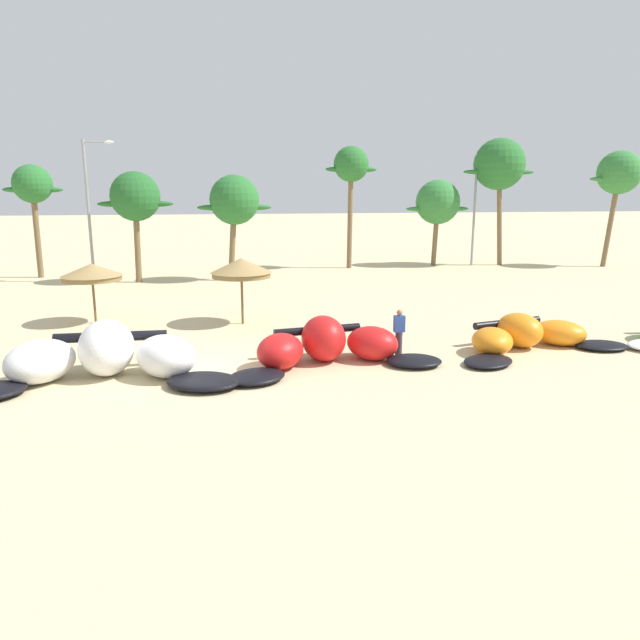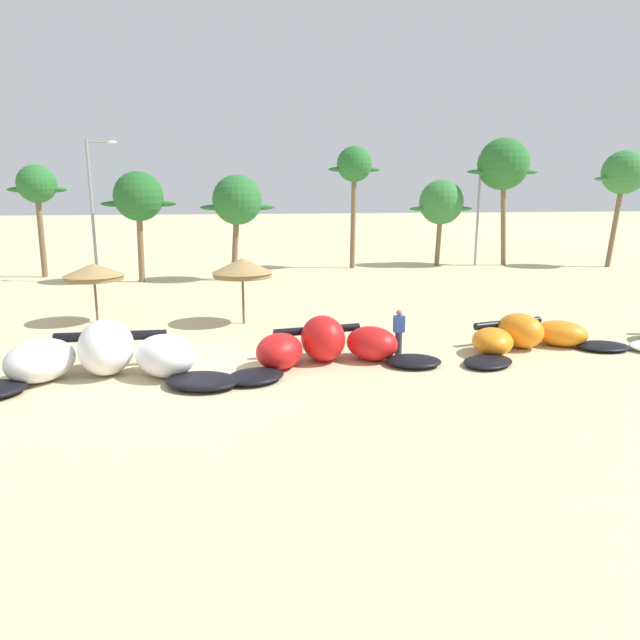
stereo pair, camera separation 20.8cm
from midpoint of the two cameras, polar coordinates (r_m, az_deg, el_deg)
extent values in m
plane|color=beige|center=(18.96, -12.76, -4.78)|extent=(260.00, 260.00, 0.00)
ellipsoid|color=white|center=(19.10, -25.89, -3.65)|extent=(2.60, 2.71, 1.27)
ellipsoid|color=white|center=(19.01, -20.39, -2.54)|extent=(1.70, 2.22, 1.71)
ellipsoid|color=white|center=(18.35, -15.10, -3.42)|extent=(2.55, 2.71, 1.27)
ellipsoid|color=black|center=(17.25, -11.62, -5.87)|extent=(2.62, 2.32, 0.34)
cylinder|color=black|center=(19.70, -20.00, -1.54)|extent=(3.45, 0.43, 0.31)
cube|color=black|center=(18.81, -20.52, -2.71)|extent=(1.28, 0.82, 0.04)
ellipsoid|color=black|center=(17.50, -6.56, -5.49)|extent=(2.26, 2.11, 0.30)
ellipsoid|color=red|center=(18.58, -4.22, -3.05)|extent=(2.10, 2.26, 1.12)
ellipsoid|color=red|center=(19.33, 0.04, -1.80)|extent=(1.67, 1.98, 1.51)
ellipsoid|color=red|center=(19.57, 4.82, -2.27)|extent=(2.28, 2.30, 1.12)
ellipsoid|color=black|center=(19.18, 8.82, -3.95)|extent=(2.07, 1.79, 0.30)
cylinder|color=black|center=(19.88, -0.54, -0.99)|extent=(3.05, 0.68, 0.28)
cube|color=black|center=(19.17, 0.21, -1.93)|extent=(1.18, 0.79, 0.04)
ellipsoid|color=black|center=(19.75, 15.78, -3.88)|extent=(2.32, 2.18, 0.25)
ellipsoid|color=orange|center=(21.03, 16.17, -1.98)|extent=(2.00, 2.26, 0.91)
ellipsoid|color=orange|center=(22.26, 18.62, -0.94)|extent=(1.76, 2.13, 1.23)
ellipsoid|color=orange|center=(23.07, 22.07, -1.16)|extent=(2.32, 2.29, 0.91)
ellipsoid|color=black|center=(23.18, 25.49, -2.25)|extent=(2.03, 1.62, 0.25)
cylinder|color=black|center=(22.71, 17.55, -0.26)|extent=(2.93, 0.90, 0.27)
cube|color=black|center=(22.13, 18.94, -1.04)|extent=(1.19, 0.89, 0.04)
cylinder|color=brown|center=(26.63, -21.37, 1.86)|extent=(0.10, 0.10, 2.04)
cone|color=#9E7F4C|center=(26.44, -21.59, 4.58)|extent=(2.53, 2.53, 0.52)
cylinder|color=olive|center=(26.49, -21.53, 3.81)|extent=(2.40, 2.40, 0.20)
cylinder|color=brown|center=(24.92, -7.84, 2.11)|extent=(0.10, 0.10, 2.19)
cone|color=#9E7F4C|center=(24.71, -7.93, 5.30)|extent=(2.57, 2.57, 0.60)
cylinder|color=olive|center=(24.76, -7.90, 4.37)|extent=(2.44, 2.44, 0.20)
cylinder|color=#383842|center=(20.11, 7.38, -2.32)|extent=(0.24, 0.24, 0.85)
cube|color=#2D51A8|center=(19.94, 7.44, -0.37)|extent=(0.36, 0.22, 0.56)
sphere|color=#9E7051|center=(19.86, 7.47, 0.73)|extent=(0.20, 0.20, 0.20)
cylinder|color=brown|center=(42.27, -26.01, 7.77)|extent=(0.40, 0.36, 5.98)
sphere|color=#286B2D|center=(42.19, -26.37, 11.81)|extent=(2.42, 2.42, 2.42)
ellipsoid|color=#286B2D|center=(42.45, -27.61, 11.19)|extent=(1.70, 0.50, 0.36)
ellipsoid|color=#286B2D|center=(41.95, -25.03, 11.44)|extent=(1.70, 0.50, 0.36)
cylinder|color=brown|center=(37.78, -17.55, 7.46)|extent=(0.46, 0.36, 5.22)
sphere|color=#236028|center=(37.66, -17.73, 11.41)|extent=(2.97, 2.97, 2.97)
ellipsoid|color=#236028|center=(37.82, -19.50, 10.62)|extent=(2.08, 0.50, 0.36)
ellipsoid|color=#236028|center=(37.55, -15.85, 10.84)|extent=(2.08, 0.50, 0.36)
cylinder|color=brown|center=(37.28, -8.67, 7.66)|extent=(0.73, 0.36, 5.01)
sphere|color=#286B2D|center=(37.16, -8.51, 11.51)|extent=(3.06, 3.06, 3.06)
ellipsoid|color=#286B2D|center=(37.14, -10.40, 10.73)|extent=(2.14, 0.50, 0.36)
ellipsoid|color=#286B2D|center=(37.25, -6.57, 10.86)|extent=(2.14, 0.50, 0.36)
cylinder|color=brown|center=(42.97, 2.81, 10.01)|extent=(0.44, 0.36, 7.41)
sphere|color=#286B2D|center=(42.99, 2.92, 14.95)|extent=(2.51, 2.51, 2.51)
ellipsoid|color=#286B2D|center=(42.75, 1.56, 14.47)|extent=(1.75, 0.50, 0.36)
ellipsoid|color=#286B2D|center=(43.22, 4.24, 14.42)|extent=(1.75, 0.50, 0.36)
cylinder|color=brown|center=(45.30, 11.06, 8.22)|extent=(0.52, 0.36, 4.74)
sphere|color=#337A38|center=(45.23, 11.28, 11.21)|extent=(3.28, 3.28, 3.28)
ellipsoid|color=#337A38|center=(44.77, 9.67, 10.63)|extent=(2.30, 0.50, 0.36)
ellipsoid|color=#337A38|center=(45.75, 12.81, 10.53)|extent=(2.30, 0.50, 0.36)
cylinder|color=brown|center=(46.60, 16.97, 9.72)|extent=(0.90, 0.36, 7.48)
sphere|color=#286B2D|center=(46.48, 16.96, 14.33)|extent=(3.76, 3.76, 3.76)
ellipsoid|color=#286B2D|center=(45.80, 15.20, 13.76)|extent=(2.63, 0.50, 0.36)
ellipsoid|color=#286B2D|center=(47.17, 18.58, 13.50)|extent=(2.63, 0.50, 0.36)
cylinder|color=brown|center=(48.76, 26.38, 8.71)|extent=(0.92, 0.36, 6.86)
sphere|color=#337A38|center=(48.91, 27.05, 12.69)|extent=(3.13, 3.13, 3.13)
ellipsoid|color=#337A38|center=(48.15, 25.78, 12.27)|extent=(2.19, 0.50, 0.36)
ellipsoid|color=#337A38|center=(49.66, 28.16, 12.01)|extent=(2.19, 0.50, 0.36)
cylinder|color=gray|center=(38.80, -21.77, 9.73)|extent=(0.18, 0.18, 8.53)
cylinder|color=gray|center=(38.75, -21.17, 15.88)|extent=(1.47, 0.10, 0.10)
ellipsoid|color=silver|center=(38.64, -20.06, 15.98)|extent=(0.56, 0.24, 0.20)
cylinder|color=gray|center=(45.93, 14.69, 10.30)|extent=(0.18, 0.18, 8.23)
cylinder|color=gray|center=(46.20, 15.56, 15.18)|extent=(1.02, 0.10, 0.10)
ellipsoid|color=silver|center=(46.43, 16.15, 15.14)|extent=(0.56, 0.24, 0.20)
camera|label=1|loc=(0.10, -90.28, -0.06)|focal=32.82mm
camera|label=2|loc=(0.10, 89.72, 0.06)|focal=32.82mm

